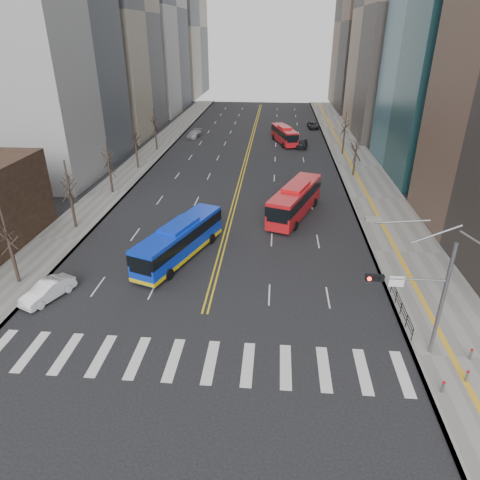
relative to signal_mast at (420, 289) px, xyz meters
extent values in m
plane|color=black|center=(-13.77, -2.00, -4.86)|extent=(220.00, 220.00, 0.00)
cube|color=slate|center=(3.73, 43.00, -4.78)|extent=(7.00, 130.00, 0.15)
cube|color=slate|center=(-30.27, 43.00, -4.78)|extent=(5.00, 130.00, 0.15)
cube|color=silver|center=(-24.40, -2.00, -4.85)|extent=(0.70, 4.00, 0.01)
cube|color=silver|center=(-22.04, -2.00, -4.85)|extent=(0.70, 4.00, 0.01)
cube|color=silver|center=(-19.67, -2.00, -4.85)|extent=(0.70, 4.00, 0.01)
cube|color=silver|center=(-17.31, -2.00, -4.85)|extent=(0.70, 4.00, 0.01)
cube|color=silver|center=(-14.95, -2.00, -4.85)|extent=(0.70, 4.00, 0.01)
cube|color=silver|center=(-12.58, -2.00, -4.85)|extent=(0.70, 4.00, 0.01)
cube|color=silver|center=(-10.22, -2.00, -4.85)|extent=(0.70, 4.00, 0.01)
cube|color=silver|center=(-7.86, -2.00, -4.85)|extent=(0.70, 4.00, 0.01)
cube|color=silver|center=(-5.49, -2.00, -4.85)|extent=(0.70, 4.00, 0.01)
cube|color=silver|center=(-3.13, -2.00, -4.85)|extent=(0.70, 4.00, 0.01)
cube|color=silver|center=(-0.77, -2.00, -4.85)|extent=(0.70, 4.00, 0.01)
cube|color=gold|center=(-13.97, 53.00, -4.85)|extent=(0.15, 100.00, 0.01)
cube|color=gold|center=(-13.57, 53.00, -4.85)|extent=(0.15, 100.00, 0.01)
cube|color=gray|center=(-44.77, 64.00, 17.14)|extent=(22.00, 22.00, 44.00)
cube|color=#97979A|center=(-43.77, 91.00, 19.14)|extent=(20.00, 26.00, 48.00)
cube|color=gray|center=(16.23, 69.00, 18.14)|extent=(20.00, 26.00, 46.00)
cube|color=gray|center=(-42.77, 123.00, 15.14)|extent=(18.00, 30.00, 40.00)
cube|color=brown|center=(15.23, 101.00, 16.14)|extent=(18.00, 30.00, 42.00)
cylinder|color=slate|center=(1.43, 0.00, -0.86)|extent=(0.24, 0.24, 8.00)
cylinder|color=slate|center=(-0.82, 0.00, 0.64)|extent=(4.50, 0.12, 0.12)
cube|color=black|center=(-2.77, 0.00, 0.64)|extent=(1.10, 0.28, 0.38)
cylinder|color=#FF190C|center=(-3.12, -0.16, 0.64)|extent=(0.24, 0.08, 0.24)
cylinder|color=black|center=(-2.77, -0.16, 0.64)|extent=(0.24, 0.08, 0.24)
cylinder|color=black|center=(-2.42, -0.16, 0.64)|extent=(0.24, 0.08, 0.24)
cube|color=white|center=(-1.47, 0.00, 0.44)|extent=(0.90, 0.06, 0.70)
cube|color=#999993|center=(-3.37, 0.00, 4.44)|extent=(0.90, 0.35, 0.18)
cube|color=black|center=(0.53, 4.00, -3.71)|extent=(0.04, 6.00, 0.04)
cylinder|color=black|center=(0.53, 1.00, -4.21)|extent=(0.06, 0.06, 1.00)
cylinder|color=black|center=(0.53, 2.50, -4.21)|extent=(0.06, 0.06, 1.00)
cylinder|color=black|center=(0.53, 4.00, -4.21)|extent=(0.06, 0.06, 1.00)
cylinder|color=black|center=(0.53, 5.50, -4.21)|extent=(0.06, 0.06, 1.00)
cylinder|color=black|center=(0.53, 7.00, -4.21)|extent=(0.06, 0.06, 1.00)
cylinder|color=slate|center=(1.03, -3.50, -4.36)|extent=(0.16, 0.16, 0.70)
cylinder|color=#B2140F|center=(1.03, -3.50, -3.98)|extent=(0.17, 0.17, 0.10)
cylinder|color=slate|center=(2.73, -2.50, -4.36)|extent=(0.16, 0.16, 0.70)
cylinder|color=#B2140F|center=(2.73, -2.50, -3.98)|extent=(0.17, 0.17, 0.10)
cylinder|color=slate|center=(3.73, -0.50, -4.36)|extent=(0.16, 0.16, 0.70)
cylinder|color=#B2140F|center=(3.73, -0.50, -3.98)|extent=(0.17, 0.17, 0.10)
cylinder|color=black|center=(-29.77, 6.00, -2.98)|extent=(0.28, 0.28, 3.75)
cylinder|color=black|center=(-29.77, 17.00, -2.91)|extent=(0.28, 0.28, 3.90)
cylinder|color=black|center=(-29.77, 28.00, -3.06)|extent=(0.28, 0.28, 3.60)
cylinder|color=black|center=(-29.77, 39.00, -2.86)|extent=(0.28, 0.28, 4.00)
cylinder|color=black|center=(-29.77, 50.00, -2.96)|extent=(0.28, 0.28, 3.80)
cylinder|color=black|center=(2.23, 38.00, -3.11)|extent=(0.28, 0.28, 3.50)
cylinder|color=black|center=(2.23, 50.00, -2.98)|extent=(0.28, 0.28, 3.75)
cube|color=#0D31CA|center=(-17.36, 11.53, -3.12)|extent=(6.28, 11.86, 2.78)
cube|color=black|center=(-17.36, 11.53, -2.57)|extent=(6.35, 11.90, 1.00)
cube|color=#0D31CA|center=(-17.36, 11.53, -1.63)|extent=(3.23, 4.53, 0.40)
cube|color=#DDBE0B|center=(-17.36, 11.53, -4.31)|extent=(6.35, 11.90, 0.35)
cylinder|color=black|center=(-19.78, 8.41, -4.36)|extent=(0.62, 1.04, 1.00)
cylinder|color=black|center=(-17.48, 7.58, -4.36)|extent=(0.62, 1.04, 1.00)
cylinder|color=black|center=(-17.23, 15.47, -4.36)|extent=(0.62, 1.04, 1.00)
cylinder|color=black|center=(-14.93, 14.64, -4.36)|extent=(0.62, 1.04, 1.00)
cube|color=red|center=(-6.64, 22.39, -3.00)|extent=(6.38, 11.78, 3.02)
cube|color=black|center=(-6.64, 22.39, -2.42)|extent=(6.45, 11.82, 1.08)
cube|color=red|center=(-6.64, 22.39, -1.39)|extent=(3.35, 4.52, 0.40)
cylinder|color=black|center=(-9.13, 19.35, -4.36)|extent=(0.62, 1.04, 1.00)
cylinder|color=black|center=(-6.65, 18.46, -4.36)|extent=(0.62, 1.04, 1.00)
cylinder|color=black|center=(-6.63, 26.32, -4.36)|extent=(0.62, 1.04, 1.00)
cylinder|color=black|center=(-4.15, 25.43, -4.36)|extent=(0.62, 1.04, 1.00)
cube|color=red|center=(-7.56, 57.03, -3.24)|extent=(4.93, 10.12, 2.53)
cube|color=black|center=(-7.56, 57.03, -2.72)|extent=(4.99, 10.15, 0.92)
cube|color=red|center=(-7.56, 57.03, -1.88)|extent=(2.70, 3.82, 0.40)
cylinder|color=black|center=(-7.75, 53.68, -4.36)|extent=(0.57, 1.04, 1.00)
cylinder|color=black|center=(-5.59, 54.31, -4.36)|extent=(0.57, 1.04, 1.00)
cylinder|color=black|center=(-9.53, 59.75, -4.36)|extent=(0.57, 1.04, 1.00)
cylinder|color=black|center=(-7.37, 60.38, -4.36)|extent=(0.57, 1.04, 1.00)
imported|color=silver|center=(-26.18, 4.00, -4.13)|extent=(3.19, 4.66, 1.45)
imported|color=black|center=(-4.42, 54.09, -4.07)|extent=(2.45, 4.83, 1.58)
imported|color=#9D9DA2|center=(-25.06, 60.64, -4.16)|extent=(2.58, 5.04, 1.40)
imported|color=black|center=(-1.27, 71.31, -4.21)|extent=(2.41, 4.75, 1.29)
camera|label=1|loc=(-8.95, -22.59, 13.92)|focal=32.00mm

